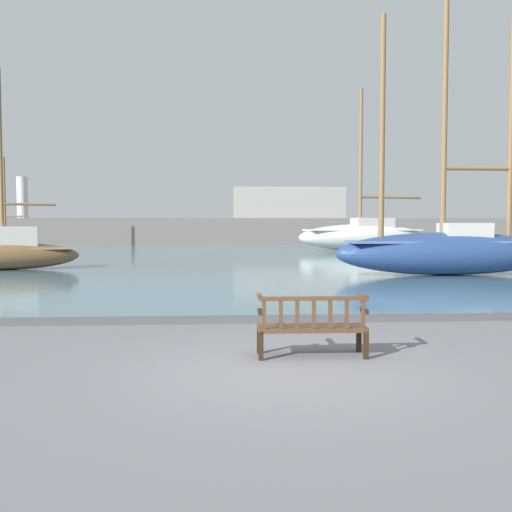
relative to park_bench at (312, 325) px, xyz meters
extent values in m
plane|color=slate|center=(-0.48, -0.80, -0.47)|extent=(160.00, 160.00, 0.00)
cube|color=slate|center=(-0.48, 43.20, -0.43)|extent=(100.00, 80.00, 0.08)
cube|color=#4C4C50|center=(-0.48, 3.05, -0.41)|extent=(40.00, 0.30, 0.12)
cube|color=black|center=(-0.76, 0.27, -0.26)|extent=(0.07, 0.07, 0.42)
cube|color=black|center=(0.77, 0.25, -0.26)|extent=(0.07, 0.07, 0.42)
cube|color=black|center=(-0.77, -0.18, -0.26)|extent=(0.07, 0.07, 0.42)
cube|color=black|center=(0.76, -0.20, -0.26)|extent=(0.07, 0.07, 0.42)
cube|color=#4C331E|center=(0.00, 0.04, -0.05)|extent=(1.61, 0.54, 0.06)
cube|color=#4C331E|center=(0.00, -0.18, 0.42)|extent=(1.60, 0.07, 0.06)
cube|color=#4C331E|center=(-0.72, -0.17, 0.19)|extent=(0.06, 0.04, 0.41)
cube|color=#4C331E|center=(-0.48, -0.18, 0.19)|extent=(0.06, 0.04, 0.41)
cube|color=#4C331E|center=(-0.24, -0.18, 0.19)|extent=(0.06, 0.04, 0.41)
cube|color=#4C331E|center=(0.00, -0.18, 0.19)|extent=(0.06, 0.04, 0.41)
cube|color=#4C331E|center=(0.24, -0.19, 0.19)|extent=(0.06, 0.04, 0.41)
cube|color=#4C331E|center=(0.48, -0.19, 0.19)|extent=(0.06, 0.04, 0.41)
cube|color=#4C331E|center=(0.72, -0.19, 0.19)|extent=(0.06, 0.04, 0.41)
cube|color=black|center=(-0.77, -0.04, 0.22)|extent=(0.06, 0.30, 0.06)
cube|color=#4C331E|center=(-0.77, 0.05, 0.43)|extent=(0.07, 0.47, 0.04)
cube|color=black|center=(0.77, -0.06, 0.22)|extent=(0.06, 0.30, 0.06)
cube|color=#4C331E|center=(0.77, 0.03, 0.43)|extent=(0.07, 0.47, 0.04)
ellipsoid|color=silver|center=(9.30, 33.50, 0.59)|extent=(10.45, 4.63, 1.96)
cube|color=white|center=(9.30, 33.50, 1.13)|extent=(9.12, 3.75, 0.08)
cube|color=beige|center=(10.05, 33.65, 1.60)|extent=(3.25, 2.02, 0.86)
cylinder|color=brown|center=(9.05, 33.44, 6.33)|extent=(0.26, 0.26, 10.33)
cylinder|color=brown|center=(11.51, 33.96, 3.58)|extent=(4.95, 1.24, 0.21)
ellipsoid|color=brown|center=(-10.27, 16.20, 0.18)|extent=(5.98, 2.97, 1.14)
cube|color=#997A5B|center=(-10.27, 16.20, 0.49)|extent=(5.21, 2.43, 0.08)
cube|color=beige|center=(-9.86, 16.31, 0.98)|extent=(1.75, 1.21, 0.89)
cylinder|color=brown|center=(-10.41, 16.16, 4.25)|extent=(0.15, 0.15, 7.44)
cylinder|color=brown|center=(-9.39, 16.45, 2.36)|extent=(2.08, 0.69, 0.12)
ellipsoid|color=navy|center=(7.20, 12.59, 0.41)|extent=(8.59, 2.17, 1.61)
cube|color=#516B9E|center=(7.20, 12.59, 0.86)|extent=(7.55, 1.64, 0.08)
cube|color=beige|center=(7.84, 12.60, 1.23)|extent=(1.76, 1.16, 0.67)
cylinder|color=brown|center=(6.99, 12.59, 6.15)|extent=(0.21, 0.21, 10.52)
cylinder|color=brown|center=(8.56, 12.61, 3.61)|extent=(3.16, 0.21, 0.16)
cylinder|color=brown|center=(4.63, 12.56, 5.04)|extent=(0.21, 0.21, 8.28)
cylinder|color=brown|center=(9.55, 12.62, 4.93)|extent=(0.21, 0.21, 8.07)
cylinder|color=brown|center=(-18.47, 37.52, 2.18)|extent=(3.34, 0.25, 0.14)
cylinder|color=brown|center=(-18.11, 37.51, 3.66)|extent=(0.18, 0.18, 6.28)
cube|color=#66605B|center=(-0.48, 47.41, 0.85)|extent=(55.05, 2.40, 2.64)
cube|color=gray|center=(5.47, 47.41, 3.68)|extent=(10.86, 2.00, 3.02)
cylinder|color=beige|center=(-20.08, 47.41, 4.12)|extent=(1.00, 1.00, 3.91)
camera|label=1|loc=(-1.36, -8.27, 1.47)|focal=40.00mm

